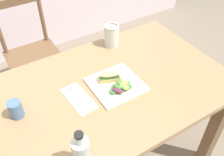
% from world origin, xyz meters
% --- Properties ---
extents(dining_table, '(1.36, 0.81, 0.74)m').
position_xyz_m(dining_table, '(-0.08, 0.15, 0.62)').
color(dining_table, '#997551').
rests_on(dining_table, ground).
extents(chair_wooden_far, '(0.40, 0.40, 0.87)m').
position_xyz_m(chair_wooden_far, '(-0.22, 1.04, 0.45)').
color(chair_wooden_far, brown).
rests_on(chair_wooden_far, ground).
extents(plate_lunch, '(0.26, 0.26, 0.01)m').
position_xyz_m(plate_lunch, '(-0.01, 0.14, 0.74)').
color(plate_lunch, beige).
rests_on(plate_lunch, dining_table).
extents(sandwich_half_front, '(0.12, 0.08, 0.06)m').
position_xyz_m(sandwich_half_front, '(-0.02, 0.18, 0.78)').
color(sandwich_half_front, '#DBB270').
rests_on(sandwich_half_front, plate_lunch).
extents(salad_mixed_greens, '(0.15, 0.13, 0.03)m').
position_xyz_m(salad_mixed_greens, '(-0.00, 0.09, 0.76)').
color(salad_mixed_greens, '#3D7033').
rests_on(salad_mixed_greens, plate_lunch).
extents(napkin_folded, '(0.12, 0.22, 0.00)m').
position_xyz_m(napkin_folded, '(-0.22, 0.15, 0.74)').
color(napkin_folded, silver).
rests_on(napkin_folded, dining_table).
extents(fork_on_napkin, '(0.03, 0.19, 0.00)m').
position_xyz_m(fork_on_napkin, '(-0.22, 0.17, 0.75)').
color(fork_on_napkin, silver).
rests_on(fork_on_napkin, napkin_folded).
extents(bottle_cold_brew, '(0.07, 0.07, 0.20)m').
position_xyz_m(bottle_cold_brew, '(-0.36, -0.18, 0.81)').
color(bottle_cold_brew, black).
rests_on(bottle_cold_brew, dining_table).
extents(mason_jar_iced_tea, '(0.09, 0.09, 0.14)m').
position_xyz_m(mason_jar_iced_tea, '(0.17, 0.46, 0.80)').
color(mason_jar_iced_tea, '#995623').
rests_on(mason_jar_iced_tea, dining_table).
extents(cup_extra_side, '(0.06, 0.06, 0.09)m').
position_xyz_m(cup_extra_side, '(-0.51, 0.20, 0.78)').
color(cup_extra_side, '#4C6B93').
rests_on(cup_extra_side, dining_table).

